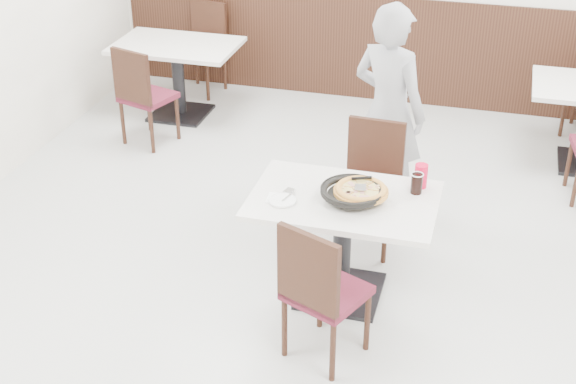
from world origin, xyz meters
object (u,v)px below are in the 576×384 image
(pizza_pan, at_px, (352,195))
(bg_chair_left_near, at_px, (148,94))
(red_cup, at_px, (421,176))
(bg_table_left, at_px, (179,80))
(side_plate, at_px, (282,200))
(bg_chair_left_far, at_px, (201,50))
(chair_near, at_px, (327,289))
(chair_far, at_px, (368,190))
(main_table, at_px, (342,247))
(diner_person, at_px, (389,112))
(pizza, at_px, (361,192))
(cola_glass, at_px, (417,184))

(pizza_pan, xyz_separation_m, bg_chair_left_near, (-2.30, 1.92, -0.32))
(red_cup, distance_m, bg_table_left, 3.54)
(side_plate, xyz_separation_m, bg_chair_left_far, (-1.86, 3.36, -0.28))
(chair_near, xyz_separation_m, chair_far, (0.01, 1.27, 0.00))
(main_table, distance_m, diner_person, 1.32)
(pizza_pan, bearing_deg, chair_far, 90.30)
(chair_far, distance_m, bg_chair_left_far, 3.42)
(pizza, xyz_separation_m, bg_table_left, (-2.33, 2.56, -0.44))
(chair_far, xyz_separation_m, bg_chair_left_near, (-2.30, 1.26, 0.00))
(side_plate, bearing_deg, red_cup, 28.04)
(bg_chair_left_near, bearing_deg, cola_glass, -14.55)
(main_table, relative_size, bg_chair_left_near, 1.26)
(side_plate, xyz_separation_m, cola_glass, (0.80, 0.35, 0.06))
(main_table, bearing_deg, cola_glass, 23.82)
(bg_table_left, distance_m, bg_chair_left_far, 0.65)
(chair_near, xyz_separation_m, red_cup, (0.41, 0.91, 0.35))
(side_plate, xyz_separation_m, red_cup, (0.82, 0.44, 0.07))
(chair_far, bearing_deg, bg_chair_left_near, -25.16)
(main_table, relative_size, cola_glass, 9.23)
(pizza_pan, xyz_separation_m, red_cup, (0.40, 0.30, 0.04))
(red_cup, xyz_separation_m, bg_chair_left_far, (-2.68, 2.92, -0.35))
(pizza, distance_m, diner_person, 1.22)
(chair_near, height_order, bg_chair_left_far, same)
(red_cup, bearing_deg, bg_chair_left_near, 149.07)
(bg_chair_left_far, bearing_deg, pizza, 137.06)
(pizza, height_order, cola_glass, cola_glass)
(red_cup, bearing_deg, cola_glass, -99.49)
(pizza_pan, distance_m, bg_chair_left_far, 3.96)
(chair_near, bearing_deg, diner_person, 111.90)
(chair_far, height_order, red_cup, chair_far)
(chair_near, distance_m, bg_table_left, 3.91)
(chair_near, distance_m, cola_glass, 0.97)
(chair_near, bearing_deg, main_table, 116.99)
(diner_person, bearing_deg, chair_near, 112.68)
(pizza_pan, xyz_separation_m, pizza, (0.05, 0.02, 0.02))
(bg_chair_left_near, bearing_deg, red_cup, -13.00)
(bg_chair_left_near, bearing_deg, main_table, -22.31)
(main_table, distance_m, pizza, 0.45)
(main_table, distance_m, red_cup, 0.70)
(main_table, xyz_separation_m, cola_glass, (0.44, 0.19, 0.44))
(bg_chair_left_near, bearing_deg, pizza, -20.92)
(chair_near, height_order, pizza, chair_near)
(main_table, relative_size, pizza_pan, 3.79)
(pizza, relative_size, cola_glass, 2.70)
(pizza, xyz_separation_m, bg_chair_left_near, (-2.35, 1.89, -0.34))
(side_plate, bearing_deg, pizza_pan, 17.70)
(chair_far, xyz_separation_m, pizza, (0.06, -0.64, 0.34))
(main_table, relative_size, diner_person, 0.70)
(diner_person, bearing_deg, side_plate, 95.85)
(bg_table_left, height_order, bg_chair_left_near, bg_chair_left_near)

